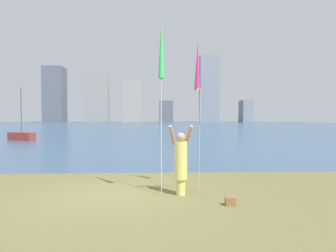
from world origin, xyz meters
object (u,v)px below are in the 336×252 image
kite_flag_right (198,69)px  sailboat_3 (22,136)px  bag (230,201)px  person (181,161)px  kite_flag_left (161,51)px

kite_flag_right → sailboat_3: bearing=124.7°
kite_flag_right → sailboat_3: (-12.95, 18.68, -3.04)m
kite_flag_right → bag: kite_flag_right is taller
sailboat_3 → kite_flag_right: bearing=-55.3°
person → bag: (1.08, -1.01, -0.81)m
kite_flag_left → sailboat_3: kite_flag_left is taller
person → bag: size_ratio=8.12×
person → bag: person is taller
kite_flag_right → kite_flag_left: bearing=-147.3°
person → kite_flag_right: bearing=41.6°
kite_flag_left → person: bearing=14.5°
person → kite_flag_left: 2.90m
person → sailboat_3: size_ratio=0.40×
person → kite_flag_right: size_ratio=0.44×
person → kite_flag_left: (-0.51, -0.13, 2.85)m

